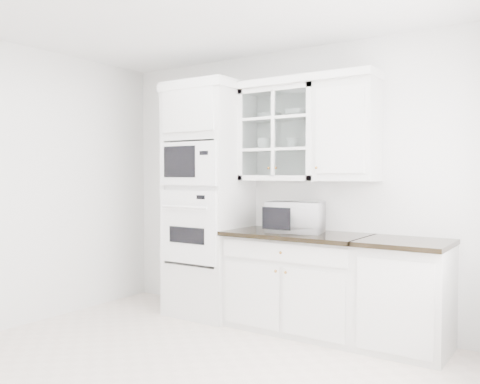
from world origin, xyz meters
The scene contains 13 objects.
ground centered at (0.00, 0.00, 0.01)m, with size 4.00×3.50×0.01m, color beige.
room_shell centered at (0.00, 0.43, 1.78)m, with size 4.00×3.50×2.70m.
oven_column centered at (-0.75, 1.42, 1.20)m, with size 0.76×0.68×2.40m.
base_cabinet_run centered at (0.28, 1.45, 0.46)m, with size 1.32×0.67×0.92m.
extra_base_cabinet centered at (1.28, 1.45, 0.46)m, with size 0.72×0.67×0.92m.
upper_cabinet_glass centered at (0.03, 1.58, 1.85)m, with size 0.80×0.33×0.90m.
upper_cabinet_solid centered at (0.71, 1.58, 1.85)m, with size 0.55×0.33×0.90m, color silver.
crown_molding centered at (-0.07, 1.56, 2.33)m, with size 2.14×0.38×0.07m, color white.
countertop_microwave centered at (0.27, 1.44, 1.06)m, with size 0.50×0.41×0.29m, color white.
bowl_a centered at (-0.10, 1.57, 2.04)m, with size 0.22×0.22×0.05m, color white.
bowl_b centered at (0.19, 1.58, 2.04)m, with size 0.22×0.22×0.07m, color white.
cup_a centered at (-0.16, 1.58, 1.77)m, with size 0.14×0.14×0.11m, color white.
cup_b centered at (0.14, 1.59, 1.76)m, with size 0.11×0.11×0.10m, color white.
Camera 1 is at (2.47, -2.76, 1.46)m, focal length 38.00 mm.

